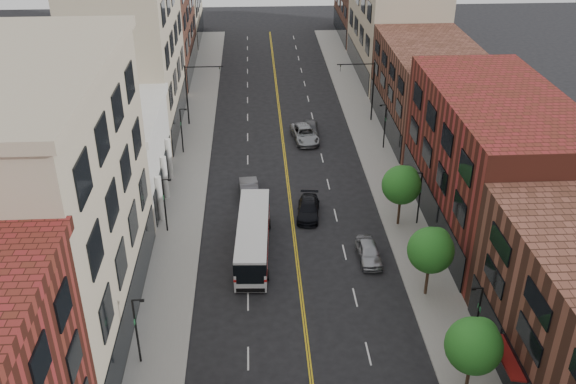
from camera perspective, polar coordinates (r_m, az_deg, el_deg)
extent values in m
cube|color=gray|center=(66.38, -8.79, 1.64)|extent=(4.00, 110.00, 0.15)
cube|color=gray|center=(67.32, 8.40, 2.08)|extent=(4.00, 110.00, 0.15)
cube|color=tan|center=(44.62, -20.87, -1.35)|extent=(10.00, 22.00, 18.00)
cube|color=silver|center=(62.26, -15.77, 2.97)|extent=(10.00, 14.00, 8.00)
cube|color=tan|center=(76.13, -13.87, 11.97)|extent=(10.00, 20.00, 18.00)
cube|color=#542E21|center=(95.57, -11.84, 14.61)|extent=(10.00, 20.00, 15.00)
cube|color=#5B2217|center=(57.20, 17.77, 2.54)|extent=(10.00, 22.00, 12.00)
cube|color=#542E21|center=(75.97, 12.51, 8.91)|extent=(10.00, 20.00, 10.00)
cube|color=tan|center=(94.91, 9.44, 14.41)|extent=(10.00, 22.00, 14.00)
cube|color=#542E21|center=(114.34, 7.30, 16.22)|extent=(10.00, 18.00, 11.00)
cylinder|color=black|center=(41.83, 15.67, -15.72)|extent=(0.22, 0.22, 2.50)
sphere|color=#1C601B|center=(40.06, 16.17, -13.00)|extent=(3.40, 3.40, 3.40)
sphere|color=#1C601B|center=(40.17, 16.79, -12.01)|extent=(2.04, 2.04, 2.04)
cylinder|color=black|center=(49.05, 12.24, -7.64)|extent=(0.22, 0.22, 2.50)
sphere|color=#1C601B|center=(47.56, 12.57, -5.07)|extent=(3.40, 3.40, 3.40)
sphere|color=#1C601B|center=(47.74, 13.10, -4.26)|extent=(2.04, 2.04, 2.04)
cylinder|color=black|center=(57.12, 9.83, -1.71)|extent=(0.22, 0.22, 2.50)
sphere|color=#1C601B|center=(55.85, 10.05, 0.63)|extent=(3.40, 3.40, 3.40)
sphere|color=#1C601B|center=(56.07, 10.51, 1.29)|extent=(2.04, 2.04, 2.04)
cylinder|color=black|center=(42.72, -13.31, -11.97)|extent=(0.14, 0.14, 5.00)
cylinder|color=black|center=(41.09, -13.22, -9.33)|extent=(0.70, 0.10, 0.10)
cube|color=black|center=(41.08, -12.86, -9.38)|extent=(0.28, 0.14, 0.14)
cube|color=#19592D|center=(42.14, -13.45, -11.04)|extent=(0.04, 0.55, 0.35)
cylinder|color=black|center=(55.68, -10.89, -1.19)|extent=(0.14, 0.14, 5.00)
cylinder|color=black|center=(54.44, -10.77, 1.09)|extent=(0.70, 0.10, 0.10)
cube|color=black|center=(54.43, -10.50, 1.06)|extent=(0.28, 0.14, 0.14)
cube|color=#19592D|center=(55.24, -10.98, -0.39)|extent=(0.04, 0.55, 0.35)
cylinder|color=black|center=(69.91, -9.44, 5.37)|extent=(0.14, 0.14, 5.00)
cylinder|color=black|center=(68.93, -9.32, 7.28)|extent=(0.70, 0.10, 0.10)
cube|color=black|center=(68.92, -9.10, 7.25)|extent=(0.28, 0.14, 0.14)
cube|color=#19592D|center=(69.56, -9.50, 6.05)|extent=(0.04, 0.55, 0.35)
cylinder|color=black|center=(44.31, 16.47, -10.75)|extent=(0.14, 0.14, 5.00)
cylinder|color=black|center=(42.70, 16.49, -8.19)|extent=(0.70, 0.10, 0.10)
cube|color=black|center=(42.65, 16.16, -8.27)|extent=(0.28, 0.14, 0.14)
cube|color=#19592D|center=(43.76, 16.64, -9.84)|extent=(0.04, 0.55, 0.35)
cylinder|color=black|center=(56.91, 11.60, -0.57)|extent=(0.14, 0.14, 5.00)
cylinder|color=black|center=(55.66, 11.50, 1.66)|extent=(0.70, 0.10, 0.10)
cube|color=black|center=(55.62, 11.25, 1.61)|extent=(0.28, 0.14, 0.14)
cube|color=#19592D|center=(56.48, 11.69, 0.23)|extent=(0.04, 0.55, 0.35)
cylinder|color=black|center=(70.89, 8.60, 5.78)|extent=(0.14, 0.14, 5.00)
cylinder|color=black|center=(69.89, 8.47, 7.66)|extent=(0.70, 0.10, 0.10)
cube|color=black|center=(69.86, 8.26, 7.62)|extent=(0.28, 0.14, 0.14)
cube|color=#19592D|center=(70.55, 8.65, 6.45)|extent=(0.04, 0.55, 0.35)
cylinder|color=black|center=(76.90, -8.98, 8.49)|extent=(0.18, 0.18, 7.20)
cylinder|color=black|center=(75.61, -7.49, 10.97)|extent=(4.40, 0.12, 0.12)
imported|color=black|center=(75.62, -6.08, 10.74)|extent=(0.15, 0.18, 0.90)
cylinder|color=black|center=(77.80, 7.55, 8.84)|extent=(0.18, 0.18, 7.20)
cylinder|color=black|center=(76.34, 6.06, 11.23)|extent=(4.40, 0.12, 0.12)
imported|color=black|center=(76.20, 4.68, 10.95)|extent=(0.15, 0.18, 0.90)
cube|color=silver|center=(52.60, -3.12, -3.99)|extent=(2.98, 11.38, 2.72)
cube|color=black|center=(52.25, -3.14, -3.38)|extent=(3.02, 11.42, 0.99)
cube|color=red|center=(52.76, -3.12, -4.25)|extent=(3.02, 11.42, 0.21)
cube|color=black|center=(47.81, -3.40, -7.43)|extent=(2.07, 0.16, 1.50)
cylinder|color=black|center=(50.21, -4.69, -7.37)|extent=(0.31, 0.91, 0.90)
cylinder|color=black|center=(50.08, -1.83, -7.38)|extent=(0.31, 0.91, 0.90)
cylinder|color=black|center=(56.43, -4.20, -2.86)|extent=(0.31, 0.91, 0.90)
cylinder|color=black|center=(56.32, -1.68, -2.86)|extent=(0.31, 0.91, 0.90)
imported|color=#999AA0|center=(52.52, 7.19, -5.31)|extent=(1.87, 4.41, 1.49)
imported|color=#525257|center=(61.32, -3.49, 0.31)|extent=(1.98, 4.96, 1.60)
imported|color=black|center=(58.09, 1.82, -1.51)|extent=(2.55, 5.02, 1.40)
imported|color=gray|center=(72.90, 1.51, 5.18)|extent=(3.34, 6.02, 1.59)
imported|color=#4B4B50|center=(74.35, 2.05, 5.61)|extent=(2.05, 4.47, 1.49)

